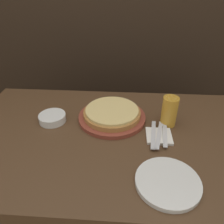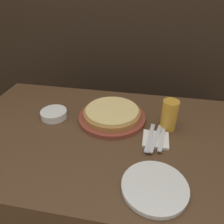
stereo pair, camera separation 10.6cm
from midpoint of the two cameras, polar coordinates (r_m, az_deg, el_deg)
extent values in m
cube|color=#4C331E|center=(1.24, -1.00, -19.41)|extent=(1.45, 0.82, 0.74)
cylinder|color=brown|center=(1.07, -2.82, -1.44)|extent=(0.33, 0.33, 0.02)
cylinder|color=#A87038|center=(1.06, -2.85, -0.46)|extent=(0.28, 0.28, 0.02)
cylinder|color=#E0C175|center=(1.05, -2.88, 0.37)|extent=(0.26, 0.26, 0.01)
cylinder|color=gold|center=(1.02, 11.93, 0.07)|extent=(0.07, 0.07, 0.14)
cylinder|color=white|center=(0.99, 12.33, 3.13)|extent=(0.07, 0.07, 0.02)
cylinder|color=silver|center=(0.79, 10.52, -17.75)|extent=(0.22, 0.22, 0.02)
cylinder|color=silver|center=(1.10, -17.98, -1.56)|extent=(0.13, 0.13, 0.04)
cube|color=white|center=(0.97, 9.13, -6.33)|extent=(0.11, 0.11, 0.01)
cube|color=silver|center=(0.96, 7.68, -5.89)|extent=(0.04, 0.20, 0.00)
cube|color=silver|center=(0.97, 9.17, -5.94)|extent=(0.06, 0.20, 0.00)
cube|color=silver|center=(0.97, 10.65, -5.97)|extent=(0.04, 0.17, 0.00)
camera|label=1|loc=(0.05, -92.86, -1.83)|focal=35.00mm
camera|label=2|loc=(0.05, 87.14, 1.83)|focal=35.00mm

